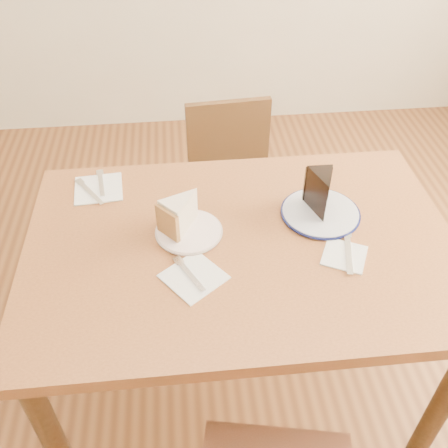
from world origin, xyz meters
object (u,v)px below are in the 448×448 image
Objects in this scene: carrot_cake at (183,213)px; plate_navy at (320,213)px; chocolate_cake at (322,195)px; plate_cream at (189,232)px; chair_far at (234,194)px; table at (241,266)px.

plate_navy is at bearing 51.15° from carrot_cake.
carrot_cake is 0.99× the size of chocolate_cake.
carrot_cake is (-0.40, -0.02, 0.05)m from plate_navy.
carrot_cake is (-0.01, 0.02, 0.05)m from plate_cream.
chair_far is 7.08× the size of chocolate_cake.
chocolate_cake is (0.40, 0.02, 0.01)m from carrot_cake.
chair_far is 4.39× the size of plate_cream.
carrot_cake is at bearing 4.12° from chocolate_cake.
carrot_cake reaches higher than table.
plate_cream is 0.39m from plate_navy.
chocolate_cake is at bearing 51.83° from carrot_cake.
chair_far reaches higher than table.
chair_far is at bearing 116.94° from carrot_cake.
carrot_cake reaches higher than plate_navy.
chocolate_cake is (0.24, 0.09, 0.17)m from table.
plate_navy is at bearing 127.61° from chocolate_cake.
chair_far reaches higher than plate_navy.
chair_far is at bearing -68.63° from chocolate_cake.
chair_far is 0.66m from plate_cream.
chocolate_cake is at bearing 126.91° from plate_navy.
table is 1.50× the size of chair_far.
plate_navy is 1.98× the size of chocolate_cake.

